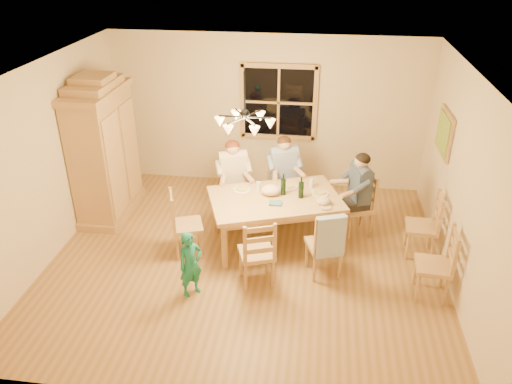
# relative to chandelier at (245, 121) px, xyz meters

# --- Properties ---
(floor) EXTENTS (5.50, 5.50, 0.00)m
(floor) POSITION_rel_chandelier_xyz_m (0.00, 0.00, -2.08)
(floor) COLOR olive
(floor) RESTS_ON ground
(ceiling) EXTENTS (5.50, 5.00, 0.02)m
(ceiling) POSITION_rel_chandelier_xyz_m (0.00, 0.00, 0.62)
(ceiling) COLOR white
(ceiling) RESTS_ON wall_back
(wall_back) EXTENTS (5.50, 0.02, 2.70)m
(wall_back) POSITION_rel_chandelier_xyz_m (0.00, 2.50, -0.73)
(wall_back) COLOR beige
(wall_back) RESTS_ON floor
(wall_left) EXTENTS (0.02, 5.00, 2.70)m
(wall_left) POSITION_rel_chandelier_xyz_m (-2.75, 0.00, -0.73)
(wall_left) COLOR beige
(wall_left) RESTS_ON floor
(wall_right) EXTENTS (0.02, 5.00, 2.70)m
(wall_right) POSITION_rel_chandelier_xyz_m (2.75, 0.00, -0.73)
(wall_right) COLOR beige
(wall_right) RESTS_ON floor
(window) EXTENTS (1.30, 0.06, 1.30)m
(window) POSITION_rel_chandelier_xyz_m (0.20, 2.47, -0.53)
(window) COLOR black
(window) RESTS_ON wall_back
(painting) EXTENTS (0.06, 0.78, 0.64)m
(painting) POSITION_rel_chandelier_xyz_m (2.71, 1.20, -0.48)
(painting) COLOR #9A7142
(painting) RESTS_ON wall_right
(chandelier) EXTENTS (0.77, 0.68, 0.71)m
(chandelier) POSITION_rel_chandelier_xyz_m (0.00, 0.00, 0.00)
(chandelier) COLOR black
(chandelier) RESTS_ON ceiling
(armoire) EXTENTS (0.66, 1.40, 2.30)m
(armoire) POSITION_rel_chandelier_xyz_m (-2.42, 1.04, -1.02)
(armoire) COLOR #9A7142
(armoire) RESTS_ON floor
(dining_table) EXTENTS (2.13, 1.69, 0.76)m
(dining_table) POSITION_rel_chandelier_xyz_m (0.36, 0.48, -1.42)
(dining_table) COLOR #A8884B
(dining_table) RESTS_ON floor
(chair_far_left) EXTENTS (0.56, 0.54, 0.99)m
(chair_far_left) POSITION_rel_chandelier_xyz_m (-0.38, 1.15, -1.77)
(chair_far_left) COLOR #BA7E52
(chair_far_left) RESTS_ON floor
(chair_far_right) EXTENTS (0.56, 0.54, 0.99)m
(chair_far_right) POSITION_rel_chandelier_xyz_m (0.40, 1.42, -1.77)
(chair_far_right) COLOR #BA7E52
(chair_far_right) RESTS_ON floor
(chair_near_left) EXTENTS (0.56, 0.54, 0.99)m
(chair_near_left) POSITION_rel_chandelier_xyz_m (0.22, -0.50, -1.77)
(chair_near_left) COLOR #BA7E52
(chair_near_left) RESTS_ON floor
(chair_near_right) EXTENTS (0.56, 0.54, 0.99)m
(chair_near_right) POSITION_rel_chandelier_xyz_m (1.09, -0.19, -1.77)
(chair_near_right) COLOR #BA7E52
(chair_near_right) RESTS_ON floor
(chair_end_left) EXTENTS (0.54, 0.56, 0.99)m
(chair_end_left) POSITION_rel_chandelier_xyz_m (-0.85, 0.04, -1.77)
(chair_end_left) COLOR #BA7E52
(chair_end_left) RESTS_ON floor
(chair_end_right) EXTENTS (0.54, 0.56, 0.99)m
(chair_end_right) POSITION_rel_chandelier_xyz_m (1.57, 0.92, -1.77)
(chair_end_right) COLOR #BA7E52
(chair_end_right) RESTS_ON floor
(adult_woman) EXTENTS (0.50, 0.52, 0.87)m
(adult_woman) POSITION_rel_chandelier_xyz_m (-0.38, 1.15, -1.24)
(adult_woman) COLOR beige
(adult_woman) RESTS_ON floor
(adult_plaid_man) EXTENTS (0.50, 0.52, 0.87)m
(adult_plaid_man) POSITION_rel_chandelier_xyz_m (0.40, 1.42, -1.24)
(adult_plaid_man) COLOR #33498C
(adult_plaid_man) RESTS_ON floor
(adult_slate_man) EXTENTS (0.52, 0.50, 0.87)m
(adult_slate_man) POSITION_rel_chandelier_xyz_m (1.57, 0.92, -1.24)
(adult_slate_man) COLOR #39445B
(adult_slate_man) RESTS_ON floor
(towel) EXTENTS (0.39, 0.22, 0.58)m
(towel) POSITION_rel_chandelier_xyz_m (1.15, -0.36, -1.38)
(towel) COLOR #93A6C8
(towel) RESTS_ON chair_near_right
(wine_bottle_a) EXTENTS (0.08, 0.08, 0.33)m
(wine_bottle_a) POSITION_rel_chandelier_xyz_m (0.46, 0.59, -1.15)
(wine_bottle_a) COLOR black
(wine_bottle_a) RESTS_ON dining_table
(wine_bottle_b) EXTENTS (0.08, 0.08, 0.33)m
(wine_bottle_b) POSITION_rel_chandelier_xyz_m (0.72, 0.53, -1.15)
(wine_bottle_b) COLOR black
(wine_bottle_b) RESTS_ON dining_table
(plate_woman) EXTENTS (0.26, 0.26, 0.02)m
(plate_woman) POSITION_rel_chandelier_xyz_m (-0.16, 0.64, -1.31)
(plate_woman) COLOR white
(plate_woman) RESTS_ON dining_table
(plate_plaid) EXTENTS (0.26, 0.26, 0.02)m
(plate_plaid) POSITION_rel_chandelier_xyz_m (0.53, 0.83, -1.31)
(plate_plaid) COLOR white
(plate_plaid) RESTS_ON dining_table
(plate_slate) EXTENTS (0.26, 0.26, 0.02)m
(plate_slate) POSITION_rel_chandelier_xyz_m (0.99, 0.68, -1.31)
(plate_slate) COLOR white
(plate_slate) RESTS_ON dining_table
(wine_glass_a) EXTENTS (0.06, 0.06, 0.14)m
(wine_glass_a) POSITION_rel_chandelier_xyz_m (0.09, 0.67, -1.25)
(wine_glass_a) COLOR silver
(wine_glass_a) RESTS_ON dining_table
(wine_glass_b) EXTENTS (0.06, 0.06, 0.14)m
(wine_glass_b) POSITION_rel_chandelier_xyz_m (0.86, 0.87, -1.25)
(wine_glass_b) COLOR silver
(wine_glass_b) RESTS_ON dining_table
(cap) EXTENTS (0.20, 0.20, 0.11)m
(cap) POSITION_rel_chandelier_xyz_m (1.05, 0.37, -1.26)
(cap) COLOR tan
(cap) RESTS_ON dining_table
(napkin) EXTENTS (0.22, 0.19, 0.03)m
(napkin) POSITION_rel_chandelier_xyz_m (0.38, 0.29, -1.30)
(napkin) COLOR #44697E
(napkin) RESTS_ON dining_table
(cloth_bundle) EXTENTS (0.28, 0.22, 0.15)m
(cloth_bundle) POSITION_rel_chandelier_xyz_m (0.28, 0.55, -1.24)
(cloth_bundle) COLOR beige
(cloth_bundle) RESTS_ON dining_table
(child) EXTENTS (0.39, 0.39, 0.91)m
(child) POSITION_rel_chandelier_xyz_m (-0.58, -0.86, -1.62)
(child) COLOR #1A7964
(child) RESTS_ON floor
(chair_spare_front) EXTENTS (0.45, 0.47, 0.99)m
(chair_spare_front) POSITION_rel_chandelier_xyz_m (2.45, -0.48, -1.77)
(chair_spare_front) COLOR #BA7E52
(chair_spare_front) RESTS_ON floor
(chair_spare_back) EXTENTS (0.44, 0.46, 0.99)m
(chair_spare_back) POSITION_rel_chandelier_xyz_m (2.45, 0.45, -1.77)
(chair_spare_back) COLOR #BA7E52
(chair_spare_back) RESTS_ON floor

